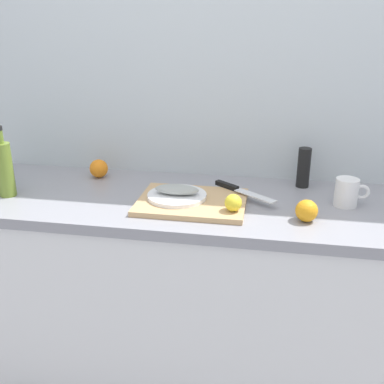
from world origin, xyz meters
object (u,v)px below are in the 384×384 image
Objects in this scene: fish_fillet at (177,189)px; chef_knife at (237,189)px; orange_0 at (307,211)px; lemon_0 at (233,203)px; olive_oil_bottle at (4,168)px; pepper_mill at (304,168)px; cutting_board at (192,202)px; coffee_mug_1 at (347,192)px; white_plate at (177,196)px.

chef_knife is at bearing 26.84° from fish_fillet.
orange_0 is (0.25, -0.19, 0.01)m from chef_knife.
lemon_0 is 0.25m from orange_0.
olive_oil_bottle is 1.18m from pepper_mill.
fish_fillet is (-0.06, 0.01, 0.04)m from cutting_board.
pepper_mill is (0.47, 0.26, 0.03)m from fish_fillet.
chef_knife is at bearing 9.75° from olive_oil_bottle.
coffee_mug_1 is (0.40, 0.17, 0.00)m from lemon_0.
pepper_mill is (0.25, 0.35, 0.03)m from lemon_0.
fish_fillet is 1.34× the size of coffee_mug_1.
cutting_board is at bearing -106.26° from chef_knife.
fish_fillet is at bearing 172.07° from cutting_board.
orange_0 is (0.41, -0.08, 0.03)m from cutting_board.
fish_fillet is at bearing 158.17° from lemon_0.
pepper_mill is (0.26, 0.15, 0.05)m from chef_knife.
orange_0 is at bearing -10.24° from fish_fillet.
coffee_mug_1 reaches higher than white_plate.
olive_oil_bottle is at bearing -176.35° from fish_fillet.
coffee_mug_1 is 0.23m from orange_0.
orange_0 is (-0.15, -0.17, -0.01)m from coffee_mug_1.
lemon_0 reaches higher than cutting_board.
orange_0 is 0.47× the size of pepper_mill.
coffee_mug_1 is (0.56, 0.09, 0.04)m from cutting_board.
white_plate is 0.48m from orange_0.
cutting_board is 0.18m from lemon_0.
orange_0 is at bearing -2.12° from olive_oil_bottle.
white_plate is 0.54m from pepper_mill.
fish_fillet is at bearing -172.39° from coffee_mug_1.
lemon_0 is at bearing -26.40° from cutting_board.
chef_knife is 0.32m from orange_0.
pepper_mill reaches higher than chef_knife.
olive_oil_bottle is (-0.67, -0.04, 0.08)m from white_plate.
pepper_mill is at bearing 29.15° from white_plate.
olive_oil_bottle is (-0.89, 0.05, 0.06)m from lemon_0.
cutting_board is 0.06m from white_plate.
pepper_mill is at bearing 54.12° from lemon_0.
lemon_0 is (0.16, -0.08, 0.04)m from cutting_board.
lemon_0 is 0.37× the size of pepper_mill.
lemon_0 is at bearing -125.88° from pepper_mill.
lemon_0 is (0.22, -0.09, 0.02)m from white_plate.
pepper_mill reaches higher than coffee_mug_1.
cutting_board is at bearing -7.93° from fish_fillet.
orange_0 is (0.25, 0.00, -0.01)m from lemon_0.
fish_fillet is 0.60× the size of olive_oil_bottle.
lemon_0 is 0.44m from coffee_mug_1.
white_plate is 0.89× the size of chef_knife.
fish_fillet is at bearing -26.57° from white_plate.
olive_oil_bottle is at bearing 177.09° from lemon_0.
white_plate is 0.24m from chef_knife.
lemon_0 is at bearing -157.06° from coffee_mug_1.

